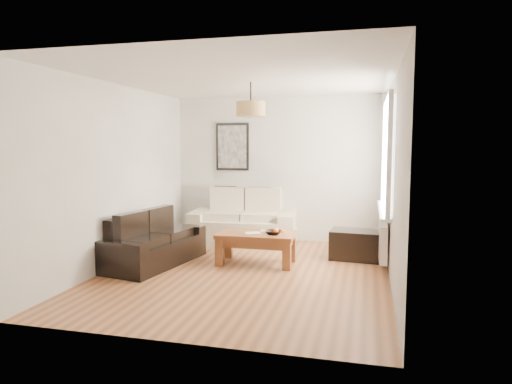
% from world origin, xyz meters
% --- Properties ---
extents(floor, '(4.50, 4.50, 0.00)m').
position_xyz_m(floor, '(0.00, 0.00, 0.00)').
color(floor, brown).
rests_on(floor, ground).
extents(ceiling, '(3.80, 4.50, 0.00)m').
position_xyz_m(ceiling, '(0.00, 0.00, 2.60)').
color(ceiling, white).
rests_on(ceiling, floor).
extents(wall_back, '(3.80, 0.04, 2.60)m').
position_xyz_m(wall_back, '(0.00, 2.25, 1.30)').
color(wall_back, silver).
rests_on(wall_back, floor).
extents(wall_front, '(3.80, 0.04, 2.60)m').
position_xyz_m(wall_front, '(0.00, -2.25, 1.30)').
color(wall_front, silver).
rests_on(wall_front, floor).
extents(wall_left, '(0.04, 4.50, 2.60)m').
position_xyz_m(wall_left, '(-1.90, 0.00, 1.30)').
color(wall_left, silver).
rests_on(wall_left, floor).
extents(wall_right, '(0.04, 4.50, 2.60)m').
position_xyz_m(wall_right, '(1.90, 0.00, 1.30)').
color(wall_right, silver).
rests_on(wall_right, floor).
extents(window_bay, '(0.14, 1.90, 1.60)m').
position_xyz_m(window_bay, '(1.86, 0.80, 1.60)').
color(window_bay, white).
rests_on(window_bay, wall_right).
extents(radiator, '(0.10, 0.90, 0.52)m').
position_xyz_m(radiator, '(1.82, 0.80, 0.38)').
color(radiator, white).
rests_on(radiator, wall_right).
extents(poster, '(0.62, 0.04, 0.87)m').
position_xyz_m(poster, '(-0.85, 2.22, 1.70)').
color(poster, black).
rests_on(poster, wall_back).
extents(pendant_shade, '(0.40, 0.40, 0.20)m').
position_xyz_m(pendant_shade, '(0.00, 0.30, 2.23)').
color(pendant_shade, tan).
rests_on(pendant_shade, ceiling).
extents(loveseat_cream, '(1.90, 1.14, 0.90)m').
position_xyz_m(loveseat_cream, '(-0.52, 1.78, 0.45)').
color(loveseat_cream, beige).
rests_on(loveseat_cream, floor).
extents(sofa_leather, '(1.08, 1.77, 0.72)m').
position_xyz_m(sofa_leather, '(-1.43, 0.13, 0.36)').
color(sofa_leather, black).
rests_on(sofa_leather, floor).
extents(coffee_table, '(1.13, 0.63, 0.46)m').
position_xyz_m(coffee_table, '(0.03, 0.50, 0.23)').
color(coffee_table, brown).
rests_on(coffee_table, floor).
extents(ottoman, '(0.82, 0.56, 0.44)m').
position_xyz_m(ottoman, '(1.45, 1.14, 0.22)').
color(ottoman, black).
rests_on(ottoman, floor).
extents(cushion_left, '(0.43, 0.15, 0.42)m').
position_xyz_m(cushion_left, '(-0.92, 2.00, 0.77)').
color(cushion_left, black).
rests_on(cushion_left, loveseat_cream).
extents(cushion_right, '(0.43, 0.18, 0.42)m').
position_xyz_m(cushion_right, '(-0.29, 2.00, 0.77)').
color(cushion_right, black).
rests_on(cushion_right, loveseat_cream).
extents(fruit_bowl, '(0.25, 0.25, 0.06)m').
position_xyz_m(fruit_bowl, '(0.30, 0.44, 0.49)').
color(fruit_bowl, black).
rests_on(fruit_bowl, coffee_table).
extents(orange_a, '(0.09, 0.09, 0.08)m').
position_xyz_m(orange_a, '(0.31, 0.51, 0.50)').
color(orange_a, '#E35613').
rests_on(orange_a, fruit_bowl).
extents(orange_b, '(0.06, 0.06, 0.06)m').
position_xyz_m(orange_b, '(0.41, 0.55, 0.50)').
color(orange_b, orange).
rests_on(orange_b, fruit_bowl).
extents(orange_c, '(0.10, 0.10, 0.08)m').
position_xyz_m(orange_c, '(0.31, 0.58, 0.50)').
color(orange_c, '#EB5B13').
rests_on(orange_c, fruit_bowl).
extents(papers, '(0.26, 0.23, 0.01)m').
position_xyz_m(papers, '(-0.02, 0.49, 0.46)').
color(papers, white).
rests_on(papers, coffee_table).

